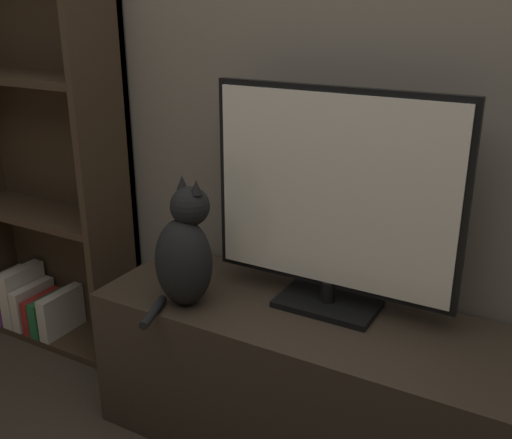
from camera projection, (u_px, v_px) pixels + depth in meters
name	position (u px, v px, depth m)	size (l,w,h in m)	color
wall_back	(373.00, 46.00, 1.80)	(4.80, 0.05, 2.60)	#756B5B
tv_stand	(322.00, 387.00, 1.93)	(1.50, 0.48, 0.51)	#33281E
tv	(333.00, 201.00, 1.79)	(0.79, 0.19, 0.70)	black
cat	(186.00, 254.00, 1.88)	(0.23, 0.32, 0.42)	black
bookshelf	(43.00, 170.00, 2.51)	(0.78, 0.28, 1.72)	#3D2D1E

